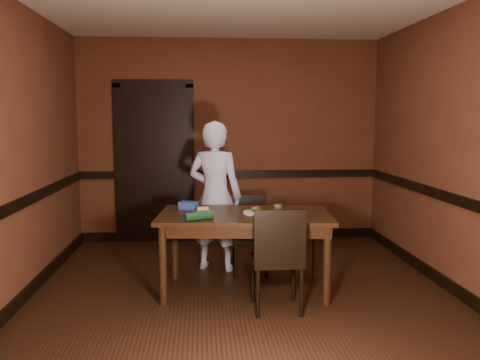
{
  "coord_description": "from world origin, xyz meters",
  "views": [
    {
      "loc": [
        -0.38,
        -4.58,
        1.66
      ],
      "look_at": [
        0.0,
        0.35,
        1.05
      ],
      "focal_mm": 38.0,
      "sensor_mm": 36.0,
      "label": 1
    }
  ],
  "objects": [
    {
      "name": "wall_right",
      "position": [
        2.0,
        0.0,
        1.35
      ],
      "size": [
        0.02,
        4.5,
        2.7
      ],
      "primitive_type": "cube",
      "color": "#5B2E1B",
      "rests_on": "ground"
    },
    {
      "name": "chair_far",
      "position": [
        0.13,
        0.69,
        0.41
      ],
      "size": [
        0.39,
        0.39,
        0.82
      ],
      "primitive_type": null,
      "rotation": [
        0.0,
        0.0,
        -0.01
      ],
      "color": "black",
      "rests_on": "floor"
    },
    {
      "name": "sauce_jar",
      "position": [
        0.34,
        0.07,
        0.81
      ],
      "size": [
        0.08,
        0.08,
        0.09
      ],
      "rotation": [
        0.0,
        0.0,
        -0.01
      ],
      "color": "#497F3D",
      "rests_on": "dining_table"
    },
    {
      "name": "dado_left",
      "position": [
        -1.99,
        0.0,
        0.9
      ],
      "size": [
        0.03,
        4.5,
        0.1
      ],
      "primitive_type": "cube",
      "color": "black",
      "rests_on": "ground"
    },
    {
      "name": "floor",
      "position": [
        0.0,
        0.0,
        0.0
      ],
      "size": [
        4.0,
        4.5,
        0.01
      ],
      "primitive_type": "cube",
      "color": "black",
      "rests_on": "ground"
    },
    {
      "name": "dado_right",
      "position": [
        1.99,
        0.0,
        0.9
      ],
      "size": [
        0.03,
        4.5,
        0.1
      ],
      "primitive_type": "cube",
      "color": "black",
      "rests_on": "ground"
    },
    {
      "name": "baseboard_left",
      "position": [
        -1.99,
        0.0,
        0.06
      ],
      "size": [
        0.03,
        4.5,
        0.12
      ],
      "primitive_type": "cube",
      "color": "black",
      "rests_on": "ground"
    },
    {
      "name": "sandwich_plate",
      "position": [
        0.14,
        0.12,
        0.78
      ],
      "size": [
        0.25,
        0.25,
        0.06
      ],
      "rotation": [
        0.0,
        0.0,
        -0.22
      ],
      "color": "white",
      "rests_on": "dining_table"
    },
    {
      "name": "dado_back",
      "position": [
        0.0,
        2.23,
        0.9
      ],
      "size": [
        4.0,
        0.03,
        0.1
      ],
      "primitive_type": "cube",
      "color": "black",
      "rests_on": "ground"
    },
    {
      "name": "chair_near",
      "position": [
        0.26,
        -0.37,
        0.46
      ],
      "size": [
        0.43,
        0.43,
        0.91
      ],
      "primitive_type": null,
      "rotation": [
        0.0,
        0.0,
        3.15
      ],
      "color": "black",
      "rests_on": "floor"
    },
    {
      "name": "cheese_saucer",
      "position": [
        -0.37,
        0.25,
        0.78
      ],
      "size": [
        0.14,
        0.14,
        0.04
      ],
      "rotation": [
        0.0,
        0.0,
        -0.28
      ],
      "color": "white",
      "rests_on": "dining_table"
    },
    {
      "name": "wall_back",
      "position": [
        0.0,
        2.25,
        1.35
      ],
      "size": [
        4.0,
        0.02,
        2.7
      ],
      "primitive_type": "cube",
      "color": "#5B2E1B",
      "rests_on": "ground"
    },
    {
      "name": "food_tub",
      "position": [
        -0.51,
        0.38,
        0.8
      ],
      "size": [
        0.21,
        0.18,
        0.08
      ],
      "rotation": [
        0.0,
        0.0,
        -0.38
      ],
      "color": "#2E4DB2",
      "rests_on": "dining_table"
    },
    {
      "name": "wall_front",
      "position": [
        0.0,
        -2.25,
        1.35
      ],
      "size": [
        4.0,
        0.02,
        2.7
      ],
      "primitive_type": "cube",
      "color": "#5B2E1B",
      "rests_on": "ground"
    },
    {
      "name": "person",
      "position": [
        -0.23,
        0.87,
        0.81
      ],
      "size": [
        0.69,
        0.57,
        1.63
      ],
      "primitive_type": "imported",
      "rotation": [
        0.0,
        0.0,
        2.78
      ],
      "color": "silver",
      "rests_on": "floor"
    },
    {
      "name": "wall_left",
      "position": [
        -2.0,
        0.0,
        1.35
      ],
      "size": [
        0.02,
        4.5,
        2.7
      ],
      "primitive_type": "cube",
      "color": "#5B2E1B",
      "rests_on": "ground"
    },
    {
      "name": "wrapped_veg",
      "position": [
        -0.4,
        -0.16,
        0.8
      ],
      "size": [
        0.28,
        0.19,
        0.08
      ],
      "primitive_type": "cylinder",
      "rotation": [
        0.0,
        1.57,
        0.47
      ],
      "color": "#11381B",
      "rests_on": "dining_table"
    },
    {
      "name": "baseboard_right",
      "position": [
        1.99,
        0.0,
        0.06
      ],
      "size": [
        0.03,
        4.5,
        0.12
      ],
      "primitive_type": "cube",
      "color": "black",
      "rests_on": "ground"
    },
    {
      "name": "door",
      "position": [
        -1.0,
        2.22,
        1.09
      ],
      "size": [
        1.05,
        0.07,
        2.2
      ],
      "color": "black",
      "rests_on": "ground"
    },
    {
      "name": "dining_table",
      "position": [
        0.03,
        0.14,
        0.38
      ],
      "size": [
        1.69,
        1.05,
        0.76
      ],
      "primitive_type": "cube",
      "rotation": [
        0.0,
        0.0,
        -0.09
      ],
      "color": "black",
      "rests_on": "floor"
    },
    {
      "name": "baseboard_back",
      "position": [
        0.0,
        2.23,
        0.06
      ],
      "size": [
        4.0,
        0.03,
        0.12
      ],
      "primitive_type": "cube",
      "color": "black",
      "rests_on": "ground"
    }
  ]
}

